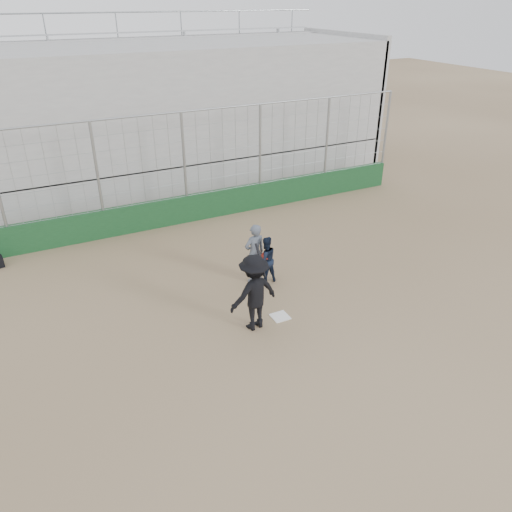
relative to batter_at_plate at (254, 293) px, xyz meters
name	(u,v)px	position (x,y,z in m)	size (l,w,h in m)	color
ground	(280,317)	(0.79, 0.06, -1.01)	(90.00, 90.00, 0.00)	brown
home_plate	(280,317)	(0.79, 0.06, -1.00)	(0.44, 0.44, 0.02)	white
backstop	(187,197)	(0.79, 7.06, -0.05)	(18.10, 0.25, 4.04)	#123B1B
bleachers	(144,116)	(0.79, 12.01, 1.91)	(20.25, 6.70, 6.98)	#9B9B9B
batter_at_plate	(254,293)	(0.00, 0.00, 0.00)	(1.39, 0.92, 2.14)	black
catcher_crouched	(266,268)	(1.27, 1.78, -0.50)	(0.80, 0.67, 1.02)	black
umpire	(255,256)	(1.04, 2.04, -0.20)	(0.66, 0.43, 1.63)	#4B5460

